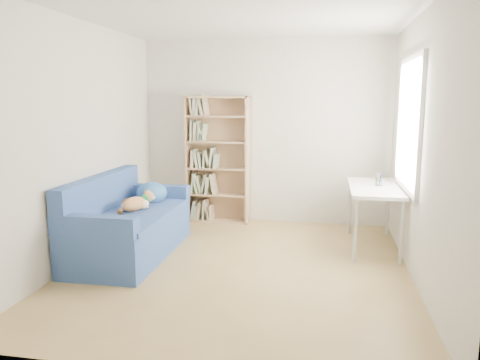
# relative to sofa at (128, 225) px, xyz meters

# --- Properties ---
(ground) EXTENTS (4.00, 4.00, 0.00)m
(ground) POSITION_rel_sofa_xyz_m (1.34, -0.22, -0.34)
(ground) COLOR olive
(ground) RESTS_ON ground
(room_shell) EXTENTS (3.54, 4.04, 2.62)m
(room_shell) POSITION_rel_sofa_xyz_m (1.44, -0.19, 1.29)
(room_shell) COLOR silver
(room_shell) RESTS_ON ground
(sofa) EXTENTS (0.89, 1.84, 0.91)m
(sofa) POSITION_rel_sofa_xyz_m (0.00, 0.00, 0.00)
(sofa) COLOR navy
(sofa) RESTS_ON ground
(bookshelf) EXTENTS (0.90, 0.28, 1.81)m
(bookshelf) POSITION_rel_sofa_xyz_m (0.68, 1.62, 0.49)
(bookshelf) COLOR tan
(bookshelf) RESTS_ON ground
(desk) EXTENTS (0.58, 1.26, 0.75)m
(desk) POSITION_rel_sofa_xyz_m (2.78, 0.74, 0.34)
(desk) COLOR silver
(desk) RESTS_ON ground
(pen_cup) EXTENTS (0.08, 0.08, 0.16)m
(pen_cup) POSITION_rel_sofa_xyz_m (2.83, 0.80, 0.46)
(pen_cup) COLOR white
(pen_cup) RESTS_ON desk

